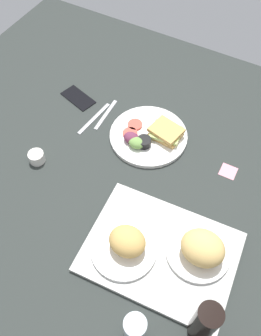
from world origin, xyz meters
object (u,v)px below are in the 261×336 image
Objects in this scene: sticky_note at (228,171)px; knife at (94,118)px; espresso_cup at (37,157)px; plate_with_salad at (150,136)px; fork at (106,114)px; drinking_glass at (135,329)px; bread_plate_far at (126,244)px; bread_plate_near at (201,249)px; serving_tray at (160,252)px; soda_bottle at (204,323)px; cell_phone at (78,98)px.

knife is at bearing 1.83° from sticky_note.
knife is at bearing -104.62° from espresso_cup.
plate_with_salad is 41.93cm from espresso_cup.
plate_with_salad is 1.72× the size of fork.
bread_plate_far is at bearing -54.98° from drinking_glass.
bread_plate_near is 29.03cm from drinking_glass.
plate_with_salad is at bearing 80.47° from fork.
bread_plate_far is (20.19, 9.03, -0.97)cm from bread_plate_near.
sticky_note is at bearing -93.56° from drinking_glass.
serving_tray is 59.95cm from knife.
bread_plate_far is at bearing 162.14° from espresso_cup.
sticky_note is at bearing 97.75° from knife.
serving_tray is 25.28cm from soda_bottle.
soda_bottle is 55.20cm from sticky_note.
knife is at bearing -49.86° from drinking_glass.
knife reaches higher than sticky_note.
bread_plate_near is at bearing 94.78° from sticky_note.
drinking_glass is 79.44cm from knife.
soda_bottle is at bearing 45.73° from fork.
plate_with_salad is at bearing -51.44° from soda_bottle.
drinking_glass is at bearing 86.44° from sticky_note.
plate_with_salad reaches higher than serving_tray.
knife is (3.00, 4.00, 0.00)cm from fork.
sticky_note is at bearing -111.91° from bread_plate_far.
drinking_glass is at bearing 76.60° from bread_plate_near.
cell_phone is at bearing -44.05° from bread_plate_far.
fork is 52.01cm from sticky_note.
soda_bottle reaches higher than bread_plate_near.
bread_plate_far is at bearing 48.20° from knife.
plate_with_salad is 68.08cm from drinking_glass.
plate_with_salad is 1.54× the size of knife.
soda_bottle reaches higher than bread_plate_far.
bread_plate_far is 45.29cm from plate_with_salad.
cell_phone is (49.31, -47.70, -4.60)cm from bread_plate_far.
bread_plate_near is 3.48× the size of sticky_note.
bread_plate_near is 66.01cm from fork.
fork is at bearing -172.98° from cell_phone.
bread_plate_far is (9.59, 4.42, 4.20)cm from serving_tray.
espresso_cup is 68.36cm from sticky_note.
fork is at bearing -42.81° from serving_tray.
fork is at bearing -2.48° from sticky_note.
bread_plate_far is 1.06× the size of knife.
drinking_glass is (6.73, 28.24, -0.20)cm from bread_plate_near.
bread_plate_near reaches higher than espresso_cup.
serving_tray is at bearing 23.50° from bread_plate_near.
sticky_note is (2.85, -34.10, -5.91)cm from bread_plate_near.
espresso_cup reaches higher than serving_tray.
soda_bottle reaches higher than knife.
bread_plate_far reaches higher than cell_phone.
plate_with_salad is at bearing -71.99° from bread_plate_far.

